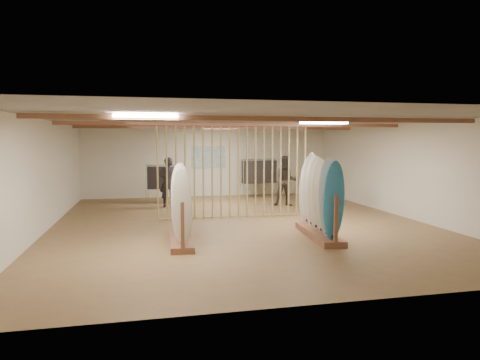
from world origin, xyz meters
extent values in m
plane|color=olive|center=(0.00, 0.00, 0.00)|extent=(12.00, 12.00, 0.00)
plane|color=gray|center=(0.00, 0.00, 2.80)|extent=(12.00, 12.00, 0.00)
plane|color=silver|center=(0.00, 6.00, 1.40)|extent=(12.00, 0.00, 12.00)
plane|color=silver|center=(0.00, -6.00, 1.40)|extent=(12.00, 0.00, 12.00)
plane|color=silver|center=(-5.00, 0.00, 1.40)|extent=(0.00, 12.00, 12.00)
plane|color=silver|center=(5.00, 0.00, 1.40)|extent=(0.00, 12.00, 12.00)
cube|color=#8D5940|center=(0.00, 0.00, 2.72)|extent=(9.50, 6.12, 0.10)
cube|color=white|center=(0.00, 0.00, 2.74)|extent=(1.20, 0.35, 0.06)
cylinder|color=tan|center=(-2.20, 0.80, 1.40)|extent=(0.05, 0.05, 2.78)
cylinder|color=tan|center=(-1.94, 0.80, 1.40)|extent=(0.05, 0.05, 2.78)
cylinder|color=tan|center=(-1.68, 0.80, 1.40)|extent=(0.05, 0.05, 2.78)
cylinder|color=tan|center=(-1.42, 0.80, 1.40)|extent=(0.05, 0.05, 2.78)
cylinder|color=tan|center=(-1.16, 0.80, 1.40)|extent=(0.05, 0.05, 2.78)
cylinder|color=tan|center=(-0.91, 0.80, 1.40)|extent=(0.05, 0.05, 2.78)
cylinder|color=tan|center=(-0.65, 0.80, 1.40)|extent=(0.05, 0.05, 2.78)
cylinder|color=tan|center=(-0.39, 0.80, 1.40)|extent=(0.05, 0.05, 2.78)
cylinder|color=tan|center=(-0.13, 0.80, 1.40)|extent=(0.05, 0.05, 2.78)
cylinder|color=tan|center=(0.13, 0.80, 1.40)|extent=(0.05, 0.05, 2.78)
cylinder|color=tan|center=(0.39, 0.80, 1.40)|extent=(0.05, 0.05, 2.78)
cylinder|color=tan|center=(0.65, 0.80, 1.40)|extent=(0.05, 0.05, 2.78)
cylinder|color=tan|center=(0.91, 0.80, 1.40)|extent=(0.05, 0.05, 2.78)
cylinder|color=tan|center=(1.16, 0.80, 1.40)|extent=(0.05, 0.05, 2.78)
cylinder|color=tan|center=(1.42, 0.80, 1.40)|extent=(0.05, 0.05, 2.78)
cylinder|color=tan|center=(1.68, 0.80, 1.40)|extent=(0.05, 0.05, 2.78)
cylinder|color=tan|center=(1.94, 0.80, 1.40)|extent=(0.05, 0.05, 2.78)
cylinder|color=tan|center=(2.20, 0.80, 1.40)|extent=(0.05, 0.05, 2.78)
cube|color=#3582BC|center=(0.00, 5.98, 1.60)|extent=(1.40, 0.03, 0.90)
cube|color=#8D5940|center=(-1.78, -1.89, 0.07)|extent=(0.59, 2.21, 0.13)
cylinder|color=black|center=(-1.78, -1.89, 0.88)|extent=(0.12, 2.14, 0.01)
ellipsoid|color=white|center=(-1.82, -2.78, 0.95)|extent=(0.43, 0.07, 1.63)
ellipsoid|color=silver|center=(-1.80, -2.43, 0.95)|extent=(0.43, 0.07, 1.63)
ellipsoid|color=white|center=(-1.79, -2.07, 0.95)|extent=(0.43, 0.07, 1.63)
ellipsoid|color=silver|center=(-1.77, -1.71, 0.95)|extent=(0.43, 0.07, 1.63)
ellipsoid|color=white|center=(-1.75, -1.35, 0.95)|extent=(0.43, 0.07, 1.63)
ellipsoid|color=silver|center=(-1.73, -1.00, 0.95)|extent=(0.43, 0.07, 1.63)
cube|color=#8D5940|center=(1.47, -2.04, 0.07)|extent=(0.72, 2.37, 0.14)
cylinder|color=black|center=(1.47, -2.04, 0.94)|extent=(0.21, 2.28, 0.01)
ellipsoid|color=#2D8CD1|center=(1.38, -3.01, 1.01)|extent=(0.46, 0.10, 1.74)
ellipsoid|color=white|center=(1.42, -2.62, 1.01)|extent=(0.46, 0.10, 1.74)
ellipsoid|color=silver|center=(1.45, -2.24, 1.01)|extent=(0.46, 0.10, 1.74)
ellipsoid|color=white|center=(1.48, -1.85, 1.01)|extent=(0.46, 0.10, 1.74)
ellipsoid|color=white|center=(1.52, -1.47, 1.01)|extent=(0.46, 0.10, 1.74)
ellipsoid|color=white|center=(1.55, -1.08, 1.01)|extent=(0.46, 0.10, 1.74)
cylinder|color=silver|center=(-1.84, 4.31, 1.39)|extent=(1.32, 0.29, 0.03)
cube|color=black|center=(-1.84, 4.31, 0.93)|extent=(1.28, 0.57, 0.81)
cylinder|color=silver|center=(-1.84, 4.31, 0.72)|extent=(0.03, 0.03, 1.43)
cylinder|color=silver|center=(1.91, 5.10, 1.54)|extent=(1.48, 0.23, 0.03)
cube|color=black|center=(1.91, 5.10, 1.03)|extent=(1.42, 0.55, 0.90)
cylinder|color=silver|center=(1.91, 5.10, 0.80)|extent=(0.03, 0.03, 1.59)
imported|color=#232128|center=(-1.78, 3.36, 0.97)|extent=(0.74, 0.53, 1.95)
imported|color=#3C342E|center=(2.23, 2.73, 0.99)|extent=(1.11, 0.96, 1.99)
camera|label=1|loc=(-2.52, -11.40, 2.27)|focal=32.00mm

